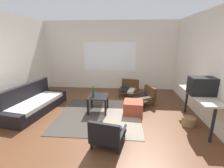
{
  "coord_description": "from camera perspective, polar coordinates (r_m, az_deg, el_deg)",
  "views": [
    {
      "loc": [
        0.6,
        -3.39,
        1.98
      ],
      "look_at": [
        0.27,
        0.87,
        0.78
      ],
      "focal_mm": 25.47,
      "sensor_mm": 36.0,
      "label": 1
    }
  ],
  "objects": [
    {
      "name": "wicker_basket",
      "position": [
        4.3,
        25.77,
        -11.95
      ],
      "size": [
        0.3,
        0.3,
        0.2
      ],
      "primitive_type": "cylinder",
      "color": "olive",
      "rests_on": "ground"
    },
    {
      "name": "armchair_corner",
      "position": [
        5.07,
        11.54,
        -4.54
      ],
      "size": [
        0.82,
        0.77,
        0.56
      ],
      "color": "#472D19",
      "rests_on": "ground"
    },
    {
      "name": "area_rug",
      "position": [
        4.42,
        -4.47,
        -10.92
      ],
      "size": [
        2.19,
        2.19,
        0.01
      ],
      "color": "#38332D",
      "rests_on": "ground"
    },
    {
      "name": "crt_television",
      "position": [
        4.07,
        29.6,
        -0.62
      ],
      "size": [
        0.55,
        0.35,
        0.4
      ],
      "color": "black",
      "rests_on": "console_shelf"
    },
    {
      "name": "armchair_striped_foreground",
      "position": [
        3.17,
        -1.71,
        -17.57
      ],
      "size": [
        0.71,
        0.74,
        0.58
      ],
      "color": "black",
      "rests_on": "ground"
    },
    {
      "name": "coffee_table",
      "position": [
        4.47,
        -5.02,
        -5.44
      ],
      "size": [
        0.55,
        0.6,
        0.47
      ],
      "color": "black",
      "rests_on": "ground"
    },
    {
      "name": "ground_plane",
      "position": [
        3.97,
        -4.98,
        -14.32
      ],
      "size": [
        7.8,
        7.8,
        0.0
      ],
      "primitive_type": "plane",
      "color": "#56331E"
    },
    {
      "name": "far_wall_with_window",
      "position": [
        6.51,
        -0.83,
        10.09
      ],
      "size": [
        5.6,
        0.13,
        2.7
      ],
      "color": "silver",
      "rests_on": "ground"
    },
    {
      "name": "side_wall_right",
      "position": [
        4.27,
        33.36,
        4.58
      ],
      "size": [
        0.12,
        6.6,
        2.7
      ],
      "primitive_type": "cube",
      "color": "silver",
      "rests_on": "ground"
    },
    {
      "name": "couch",
      "position": [
        5.06,
        -26.37,
        -6.37
      ],
      "size": [
        1.12,
        2.07,
        0.76
      ],
      "color": "black",
      "rests_on": "ground"
    },
    {
      "name": "glass_bottle",
      "position": [
        4.39,
        -6.77,
        -2.81
      ],
      "size": [
        0.06,
        0.06,
        0.3
      ],
      "color": "#194723",
      "rests_on": "coffee_table"
    },
    {
      "name": "clay_vase",
      "position": [
        4.34,
        27.96,
        -0.74
      ],
      "size": [
        0.25,
        0.25,
        0.3
      ],
      "color": "brown",
      "rests_on": "console_shelf"
    },
    {
      "name": "ottoman_orange",
      "position": [
        4.45,
        7.63,
        -8.34
      ],
      "size": [
        0.55,
        0.55,
        0.36
      ],
      "primitive_type": "cube",
      "rotation": [
        0.0,
        0.0,
        -0.09
      ],
      "color": "#993D28",
      "rests_on": "ground"
    },
    {
      "name": "console_shelf",
      "position": [
        4.19,
        28.86,
        -4.18
      ],
      "size": [
        0.46,
        1.49,
        0.78
      ],
      "color": "beige",
      "rests_on": "ground"
    },
    {
      "name": "armchair_by_window",
      "position": [
        5.82,
        6.17,
        -1.66
      ],
      "size": [
        0.76,
        0.71,
        0.57
      ],
      "color": "#472D19",
      "rests_on": "ground"
    }
  ]
}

